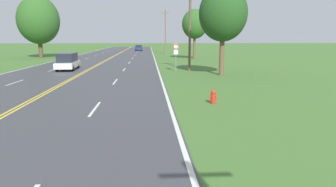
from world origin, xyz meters
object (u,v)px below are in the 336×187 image
Objects in this scene: tree_left_verge at (38,20)px; tree_far_back at (223,14)px; fire_hydrant at (213,97)px; car_dark_blue_sedan_mid_near at (139,48)px; tree_behind_sign at (195,24)px; car_white_van_approaching at (68,61)px; traffic_sign at (176,50)px.

tree_far_back is (24.93, -26.32, -0.84)m from tree_left_verge.
fire_hydrant is 67.54m from car_dark_blue_sedan_mid_near.
tree_behind_sign is at bearing -11.55° from tree_left_verge.
tree_far_back is 1.60× the size of car_white_van_approaching.
traffic_sign is at bearing -104.14° from car_white_van_approaching.
car_white_van_approaching is 1.03× the size of car_dark_blue_sedan_mid_near.
tree_left_verge is (-21.64, 38.13, 5.89)m from fire_hydrant.
car_dark_blue_sedan_mid_near is at bearing 99.29° from tree_far_back.
car_white_van_approaching is at bearing 124.06° from fire_hydrant.
fire_hydrant is 0.15× the size of car_white_van_approaching.
car_dark_blue_sedan_mid_near is (-5.26, 52.12, -1.33)m from traffic_sign.
tree_far_back reaches higher than car_white_van_approaching.
tree_left_verge reaches higher than car_white_van_approaching.
car_dark_blue_sedan_mid_near is at bearing 95.76° from traffic_sign.
traffic_sign is 0.57× the size of car_white_van_approaching.
tree_behind_sign is at bearing 16.03° from car_dark_blue_sedan_mid_near.
tree_left_verge is 1.31× the size of tree_behind_sign.
traffic_sign is (-0.52, 15.17, 1.74)m from fire_hydrant.
tree_far_back is at bearing -113.21° from car_white_van_approaching.
tree_behind_sign reaches higher than fire_hydrant.
tree_far_back is at bearing -46.55° from tree_left_verge.
traffic_sign reaches higher than fire_hydrant.
traffic_sign is 6.07m from tree_far_back.
tree_behind_sign reaches higher than car_white_van_approaching.
tree_behind_sign is at bearing -48.51° from car_white_van_approaching.
tree_far_back reaches higher than traffic_sign.
traffic_sign is 18.59m from tree_behind_sign.
tree_left_verge reaches higher than fire_hydrant.
tree_left_verge reaches higher than car_dark_blue_sedan_mid_near.
car_white_van_approaching reaches higher than fire_hydrant.
car_white_van_approaching is (-15.09, 5.64, -4.49)m from tree_far_back.
fire_hydrant is at bearing -148.65° from car_white_van_approaching.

